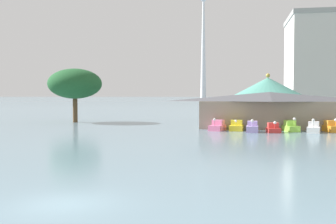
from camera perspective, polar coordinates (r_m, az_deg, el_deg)
ground_plane at (r=18.06m, az=-14.48°, el=-12.50°), size 2000.00×2000.00×0.00m
pedal_boat_pink at (r=52.82m, az=7.05°, el=-2.03°), size 2.29×3.18×1.65m
pedal_boat_yellow at (r=52.87m, az=9.71°, el=-2.04°), size 1.91×2.67×1.49m
pedal_boat_lavender at (r=51.13m, az=11.90°, el=-2.18°), size 1.56×2.71×1.67m
pedal_boat_red at (r=51.29m, az=14.73°, el=-2.29°), size 1.71×2.36×1.46m
pedal_boat_lime at (r=53.28m, az=17.03°, el=-2.04°), size 2.08×2.88×1.83m
pedal_boat_white at (r=52.49m, az=19.98°, el=-2.18°), size 1.96×2.57×1.78m
pedal_boat_orange at (r=54.43m, az=22.22°, el=-2.01°), size 2.04×2.82×1.74m
boathouse at (r=57.20m, az=14.18°, el=0.36°), size 20.40×6.88×5.04m
green_roof_pavilion at (r=69.60m, az=13.98°, el=2.21°), size 13.35×13.35×8.26m
shoreline_tree_tall_left at (r=69.49m, az=-13.08°, el=3.92°), size 9.02×9.02×9.07m
distant_broadcast_tower at (r=407.99m, az=5.06°, el=13.02°), size 9.63×9.63×172.52m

